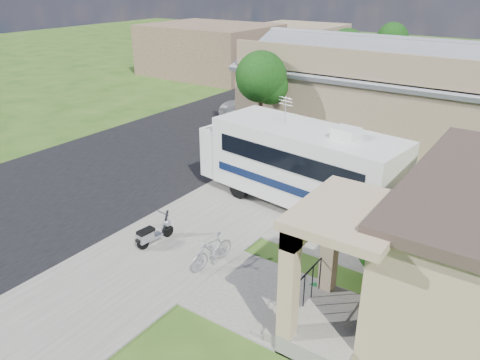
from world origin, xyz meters
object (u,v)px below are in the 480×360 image
Objects in this scene: scooter at (153,234)px; garden_hose at (316,291)px; bicycle at (212,252)px; shrub at (393,241)px; motorhome at (299,162)px; pickup_truck at (268,105)px; van at (313,84)px.

garden_hose is (5.23, 0.70, -0.33)m from scooter.
garden_hose is (3.02, 0.55, -0.38)m from bicycle.
shrub is at bearing 34.37° from bicycle.
garden_hose is at bearing -48.74° from motorhome.
scooter is at bearing -172.42° from garden_hose.
pickup_truck is (-6.64, 13.83, 0.35)m from bicycle.
scooter reaches higher than garden_hose.
shrub is 0.42× the size of pickup_truck.
motorhome reaches higher than bicycle.
motorhome is 11.21m from pickup_truck.
pickup_truck is at bearing 133.44° from shrub.
motorhome is at bearing 96.62° from bicycle.
shrub reaches higher than pickup_truck.
shrub reaches higher than bicycle.
pickup_truck is 16.44m from garden_hose.
van is (-7.09, 20.61, 0.33)m from bicycle.
scooter is 5.28m from garden_hose.
pickup_truck is (-4.43, 13.97, 0.40)m from scooter.
shrub is 21.71m from van.
shrub reaches higher than garden_hose.
scooter is at bearing -160.48° from shrub.
van is at bearing 116.77° from bicycle.
scooter is 0.90× the size of bicycle.
motorhome is at bearing 71.87° from scooter.
bicycle is at bearing -83.71° from motorhome.
scooter reaches higher than bicycle.
motorhome is at bearing 147.56° from shrub.
van reaches higher than garden_hose.
pickup_truck reaches higher than garden_hose.
bicycle reaches higher than garden_hose.
pickup_truck is 1.07× the size of van.
motorhome is 5.48m from garden_hose.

